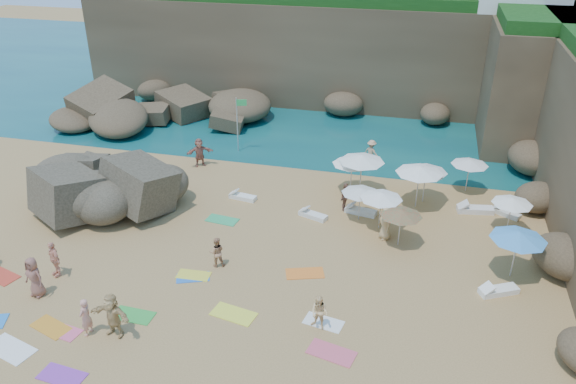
% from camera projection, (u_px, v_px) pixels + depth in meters
% --- Properties ---
extents(ground, '(120.00, 120.00, 0.00)m').
position_uv_depth(ground, '(232.00, 252.00, 26.84)').
color(ground, tan).
rests_on(ground, ground).
extents(seawater, '(120.00, 120.00, 0.00)m').
position_uv_depth(seawater, '(338.00, 80.00, 52.67)').
color(seawater, '#0C4751').
rests_on(seawater, ground).
extents(cliff_back, '(44.00, 8.00, 8.00)m').
position_uv_depth(cliff_back, '(353.00, 51.00, 46.09)').
color(cliff_back, brown).
rests_on(cliff_back, ground).
extents(cliff_corner, '(10.00, 12.00, 8.00)m').
position_uv_depth(cliff_corner, '(560.00, 81.00, 38.52)').
color(cliff_corner, brown).
rests_on(cliff_corner, ground).
extents(rock_promontory, '(12.00, 7.00, 2.00)m').
position_uv_depth(rock_promontory, '(165.00, 121.00, 43.01)').
color(rock_promontory, brown).
rests_on(rock_promontory, ground).
extents(marina_masts, '(3.10, 0.10, 6.00)m').
position_uv_depth(marina_masts, '(172.00, 39.00, 54.88)').
color(marina_masts, white).
rests_on(marina_masts, ground).
extents(rock_outcrop, '(7.99, 6.38, 2.95)m').
position_uv_depth(rock_outcrop, '(103.00, 201.00, 31.49)').
color(rock_outcrop, brown).
rests_on(rock_outcrop, ground).
extents(flag_pole, '(0.71, 0.23, 3.70)m').
position_uv_depth(flag_pole, '(239.00, 118.00, 36.70)').
color(flag_pole, silver).
rests_on(flag_pole, ground).
extents(parasol_0, '(2.16, 2.16, 2.05)m').
position_uv_depth(parasol_0, '(381.00, 196.00, 27.99)').
color(parasol_0, silver).
rests_on(parasol_0, ground).
extents(parasol_1, '(2.23, 2.23, 2.11)m').
position_uv_depth(parasol_1, '(352.00, 161.00, 31.56)').
color(parasol_1, silver).
rests_on(parasol_1, ground).
extents(parasol_2, '(2.09, 2.09, 1.98)m').
position_uv_depth(parasol_2, '(470.00, 162.00, 31.73)').
color(parasol_2, silver).
rests_on(parasol_2, ground).
extents(parasol_3, '(2.00, 2.00, 1.90)m').
position_uv_depth(parasol_3, '(513.00, 201.00, 27.78)').
color(parasol_3, silver).
rests_on(parasol_3, ground).
extents(parasol_4, '(2.57, 2.57, 2.43)m').
position_uv_depth(parasol_4, '(420.00, 170.00, 29.88)').
color(parasol_4, silver).
rests_on(parasol_4, ground).
extents(parasol_5, '(2.32, 2.32, 2.20)m').
position_uv_depth(parasol_5, '(426.00, 169.00, 30.47)').
color(parasol_5, silver).
rests_on(parasol_5, ground).
extents(parasol_6, '(2.05, 2.05, 1.94)m').
position_uv_depth(parasol_6, '(401.00, 213.00, 26.64)').
color(parasol_6, silver).
rests_on(parasol_6, ground).
extents(parasol_7, '(2.58, 2.58, 2.44)m').
position_uv_depth(parasol_7, '(362.00, 158.00, 31.18)').
color(parasol_7, silver).
rests_on(parasol_7, ground).
extents(parasol_9, '(1.96, 1.96, 1.86)m').
position_uv_depth(parasol_9, '(360.00, 190.00, 28.87)').
color(parasol_9, silver).
rests_on(parasol_9, ground).
extents(parasol_10, '(2.44, 2.44, 2.31)m').
position_uv_depth(parasol_10, '(519.00, 236.00, 24.18)').
color(parasol_10, silver).
rests_on(parasol_10, ground).
extents(lounger_0, '(1.61, 0.75, 0.24)m').
position_uv_depth(lounger_0, '(243.00, 197.00, 31.61)').
color(lounger_0, white).
rests_on(lounger_0, ground).
extents(lounger_1, '(1.65, 1.01, 0.24)m').
position_uv_depth(lounger_1, '(313.00, 215.00, 29.76)').
color(lounger_1, white).
rests_on(lounger_1, ground).
extents(lounger_2, '(1.99, 0.94, 0.30)m').
position_uv_depth(lounger_2, '(475.00, 210.00, 30.26)').
color(lounger_2, silver).
rests_on(lounger_2, ground).
extents(lounger_3, '(1.76, 0.87, 0.26)m').
position_uv_depth(lounger_3, '(361.00, 211.00, 30.12)').
color(lounger_3, silver).
rests_on(lounger_3, ground).
extents(lounger_4, '(1.58, 1.23, 0.24)m').
position_uv_depth(lounger_4, '(506.00, 213.00, 29.98)').
color(lounger_4, silver).
rests_on(lounger_4, ground).
extents(lounger_5, '(1.75, 1.28, 0.26)m').
position_uv_depth(lounger_5, '(499.00, 291.00, 23.97)').
color(lounger_5, white).
rests_on(lounger_5, ground).
extents(towel_1, '(1.60, 0.98, 0.03)m').
position_uv_depth(towel_1, '(62.00, 331.00, 21.89)').
color(towel_1, '#E6597F').
rests_on(towel_1, ground).
extents(towel_2, '(1.81, 1.28, 0.03)m').
position_uv_depth(towel_2, '(51.00, 327.00, 22.10)').
color(towel_2, orange).
rests_on(towel_2, ground).
extents(towel_3, '(1.71, 0.89, 0.03)m').
position_uv_depth(towel_3, '(133.00, 315.00, 22.73)').
color(towel_3, green).
rests_on(towel_3, ground).
extents(towel_4, '(1.54, 0.84, 0.03)m').
position_uv_depth(towel_4, '(194.00, 275.00, 25.17)').
color(towel_4, yellow).
rests_on(towel_4, ground).
extents(towel_5, '(2.13, 1.44, 0.03)m').
position_uv_depth(towel_5, '(10.00, 349.00, 21.01)').
color(towel_5, white).
rests_on(towel_5, ground).
extents(towel_6, '(1.74, 0.99, 0.03)m').
position_uv_depth(towel_6, '(62.00, 376.00, 19.82)').
color(towel_6, purple).
rests_on(towel_6, ground).
extents(towel_7, '(1.92, 1.33, 0.03)m').
position_uv_depth(towel_7, '(1.00, 276.00, 25.14)').
color(towel_7, red).
rests_on(towel_7, ground).
extents(towel_8, '(1.63, 1.23, 0.03)m').
position_uv_depth(towel_8, '(193.00, 277.00, 25.03)').
color(towel_8, blue).
rests_on(towel_8, ground).
extents(towel_9, '(1.92, 1.25, 0.03)m').
position_uv_depth(towel_9, '(331.00, 353.00, 20.84)').
color(towel_9, '#DC5569').
rests_on(towel_9, ground).
extents(towel_10, '(1.89, 1.36, 0.03)m').
position_uv_depth(towel_10, '(305.00, 273.00, 25.30)').
color(towel_10, orange).
rests_on(towel_10, ground).
extents(towel_11, '(1.76, 1.02, 0.03)m').
position_uv_depth(towel_11, '(222.00, 220.00, 29.54)').
color(towel_11, '#2FA663').
rests_on(towel_11, ground).
extents(towel_12, '(1.96, 1.23, 0.03)m').
position_uv_depth(towel_12, '(234.00, 314.00, 22.79)').
color(towel_12, '#E9EB3E').
rests_on(towel_12, ground).
extents(towel_13, '(1.68, 1.05, 0.03)m').
position_uv_depth(towel_13, '(324.00, 322.00, 22.34)').
color(towel_13, white).
rests_on(towel_13, ground).
extents(person_stand_1, '(0.87, 0.78, 1.48)m').
position_uv_depth(person_stand_1, '(217.00, 252.00, 25.53)').
color(person_stand_1, tan).
rests_on(person_stand_1, ground).
extents(person_stand_2, '(1.11, 0.88, 1.60)m').
position_uv_depth(person_stand_2, '(371.00, 152.00, 35.60)').
color(person_stand_2, tan).
rests_on(person_stand_2, ground).
extents(person_stand_3, '(0.61, 1.01, 1.60)m').
position_uv_depth(person_stand_3, '(345.00, 197.00, 30.17)').
color(person_stand_3, '#95624A').
rests_on(person_stand_3, ground).
extents(person_stand_4, '(0.85, 0.96, 1.73)m').
position_uv_depth(person_stand_4, '(385.00, 223.00, 27.58)').
color(person_stand_4, tan).
rests_on(person_stand_4, ground).
extents(person_stand_5, '(1.68, 1.36, 1.83)m').
position_uv_depth(person_stand_5, '(200.00, 152.00, 35.25)').
color(person_stand_5, '#AB6855').
rests_on(person_stand_5, ground).
extents(person_stand_6, '(0.43, 0.62, 1.63)m').
position_uv_depth(person_stand_6, '(86.00, 317.00, 21.41)').
color(person_stand_6, '#E1957F').
rests_on(person_stand_6, ground).
extents(person_lie_1, '(1.74, 1.97, 0.42)m').
position_uv_depth(person_lie_1, '(57.00, 271.00, 25.10)').
color(person_lie_1, '#FAAE8E').
rests_on(person_lie_1, ground).
extents(person_lie_2, '(1.24, 1.97, 0.49)m').
position_uv_depth(person_lie_2, '(38.00, 291.00, 23.80)').
color(person_lie_2, '#8B5545').
rests_on(person_lie_2, ground).
extents(person_lie_3, '(1.96, 2.08, 0.50)m').
position_uv_depth(person_lie_3, '(115.00, 330.00, 21.63)').
color(person_lie_3, tan).
rests_on(person_lie_3, ground).
extents(person_lie_5, '(1.11, 1.61, 0.56)m').
position_uv_depth(person_lie_5, '(319.00, 323.00, 21.94)').
color(person_lie_5, '#F7CE8C').
rests_on(person_lie_5, ground).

